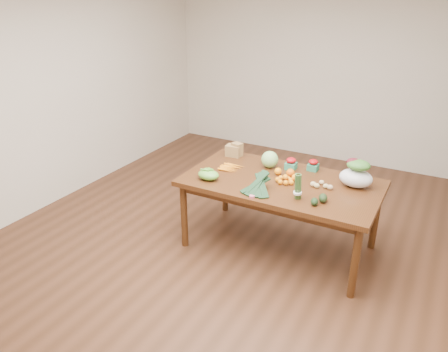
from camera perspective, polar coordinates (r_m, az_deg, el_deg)
The scene contains 23 objects.
floor at distance 4.59m, azimuth 1.60°, elevation -9.46°, with size 6.00×6.00×0.00m, color #4E2C1A.
room_walls at distance 4.01m, azimuth 1.82°, elevation 6.90°, with size 5.02×6.02×2.70m.
dining_table at distance 4.47m, azimuth 7.27°, elevation -5.00°, with size 1.89×1.05×0.75m, color #482310.
paper_bag at distance 4.86m, azimuth 1.25°, elevation 3.48°, with size 0.22×0.18×0.15m, color #A17C48, non-canonical shape.
cabbage at distance 4.58m, azimuth 5.99°, elevation 2.17°, with size 0.18×0.18×0.18m, color #92C471.
strawberry_basket_a at distance 4.57m, azimuth 8.74°, elevation 1.49°, with size 0.11×0.11×0.10m, color red, non-canonical shape.
strawberry_basket_b at distance 4.58m, azimuth 11.55°, elevation 1.30°, with size 0.10×0.10×0.09m, color #AF0B10, non-canonical shape.
orange_a at distance 4.42m, azimuth 7.07°, elevation 0.61°, with size 0.07×0.07×0.07m, color #FDA00F.
orange_b at distance 4.39m, azimuth 8.68°, elevation 0.41°, with size 0.08×0.08×0.08m, color orange.
orange_c at distance 4.30m, azimuth 9.29°, elevation -0.21°, with size 0.07×0.07×0.07m, color orange.
mandarin_cluster at distance 4.26m, azimuth 8.07°, elevation -0.33°, with size 0.18×0.18×0.08m, color #FF9F0F, non-canonical shape.
carrots at distance 4.53m, azimuth 0.97°, elevation 1.08°, with size 0.22×0.22×0.03m, color orange, non-canonical shape.
snap_pea_bag at distance 4.28m, azimuth -2.05°, elevation 0.16°, with size 0.22×0.16×0.10m, color #6FB63D.
kale_bunch at distance 3.99m, azimuth 4.31°, elevation -1.21°, with size 0.32×0.40×0.16m, color black, non-canonical shape.
asparagus_bundle at distance 3.91m, azimuth 9.64°, elevation -1.36°, with size 0.08×0.08×0.25m, color #407736, non-canonical shape.
potato_a at distance 4.22m, azimuth 11.58°, elevation -1.04°, with size 0.06×0.05×0.05m, color #D9C47D.
potato_b at distance 4.20m, azimuth 12.03°, elevation -1.24°, with size 0.05×0.05×0.05m, color tan.
potato_c at distance 4.21m, azimuth 13.16°, elevation -1.29°, with size 0.05×0.05×0.05m, color tan.
potato_d at distance 4.28m, azimuth 12.63°, elevation -0.82°, with size 0.05×0.05×0.04m, color tan.
potato_e at distance 4.19m, azimuth 13.69°, elevation -1.43°, with size 0.06×0.05×0.05m, color tan.
avocado_a at distance 3.88m, azimuth 11.73°, elevation -3.29°, with size 0.06×0.10×0.06m, color black.
avocado_b at distance 3.94m, azimuth 12.80°, elevation -2.82°, with size 0.08×0.11×0.08m, color black.
salad_bag at distance 4.28m, azimuth 16.88°, elevation 0.16°, with size 0.31×0.23×0.24m, color silver, non-canonical shape.
Camera 1 is at (1.72, -3.43, 2.51)m, focal length 35.00 mm.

